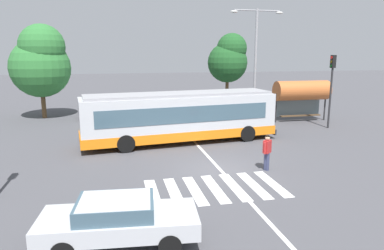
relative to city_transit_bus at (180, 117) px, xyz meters
name	(u,v)px	position (x,y,z in m)	size (l,w,h in m)	color
ground_plane	(218,169)	(0.77, -5.47, -1.59)	(160.00, 160.00, 0.00)	#47474C
city_transit_bus	(180,117)	(0.00, 0.00, 0.00)	(12.18, 3.93, 3.06)	black
pedestrian_crossing_street	(267,150)	(2.95, -6.05, -0.62)	(0.47, 0.46, 1.72)	#333856
foreground_sedan	(118,219)	(-3.93, -11.08, -0.82)	(4.65, 2.24, 1.35)	black
parked_car_white	(92,108)	(-5.78, 10.47, -0.82)	(1.97, 4.55, 1.35)	black
parked_car_blue	(122,106)	(-3.28, 10.79, -0.82)	(1.91, 4.52, 1.35)	black
parked_car_black	(156,106)	(-0.31, 10.31, -0.82)	(1.96, 4.54, 1.35)	black
parked_car_red	(183,105)	(2.21, 10.36, -0.82)	(1.91, 4.52, 1.35)	black
parked_car_teal	(212,103)	(5.08, 10.84, -0.82)	(1.92, 4.52, 1.35)	black
traffic_light_far_corner	(332,80)	(11.35, 1.70, 1.91)	(0.33, 0.32, 5.26)	#28282B
bus_stop_shelter	(302,91)	(10.70, 4.56, 0.83)	(4.43, 1.54, 3.25)	#28282B
twin_arm_street_lamp	(256,53)	(7.16, 5.72, 3.81)	(4.32, 0.32, 8.76)	#939399
background_tree_left	(41,62)	(-9.62, 10.45, 3.10)	(4.85, 4.85, 7.71)	brown
background_tree_right	(229,59)	(8.54, 16.43, 3.20)	(4.35, 4.35, 7.51)	brown
crosswalk_painted_stripes	(215,188)	(-0.05, -7.70, -1.58)	(5.51, 3.05, 0.01)	silver
lane_center_line	(209,157)	(0.85, -3.47, -1.59)	(0.16, 24.00, 0.01)	silver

